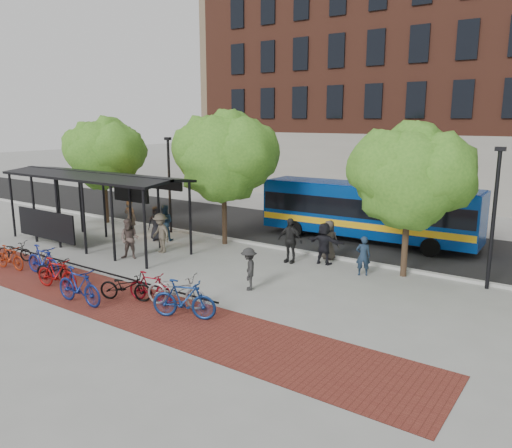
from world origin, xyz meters
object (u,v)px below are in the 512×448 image
Objects in this scene: tree_a at (105,151)px; pedestrian_2 at (164,223)px; bike_1 at (10,258)px; lamp_post_left at (169,182)px; bike_8 at (126,286)px; pedestrian_7 at (363,256)px; tree_c at (412,173)px; bike_4 at (54,270)px; pedestrian_4 at (290,240)px; pedestrian_9 at (249,269)px; bike_10 at (176,290)px; pedestrian_8 at (129,239)px; bike_5 at (57,273)px; pedestrian_3 at (161,233)px; bike_9 at (151,287)px; pedestrian_1 at (130,218)px; bike_2 at (47,256)px; pedestrian_6 at (329,240)px; bike_11 at (184,299)px; pedestrian_5 at (324,243)px; bus at (367,209)px; tree_b at (226,153)px; bike_0 at (15,251)px; bike_3 at (43,260)px; lamp_post_right at (494,215)px; bike_7 at (79,286)px.

tree_a is 6.97m from pedestrian_2.
bike_1 is (4.40, -8.49, -3.74)m from tree_a.
bike_8 is at bearing -53.57° from lamp_post_left.
bike_8 is 1.19× the size of pedestrian_7.
tree_c is 3.51× the size of bike_4.
pedestrian_9 is (0.63, -3.87, -0.19)m from pedestrian_4.
bike_8 is at bearing -36.26° from tree_a.
bike_10 is 1.20× the size of pedestrian_8.
bike_4 is 0.89× the size of bike_5.
pedestrian_8 is at bearing -91.81° from pedestrian_3.
pedestrian_2 is at bearing 5.75° from bike_5.
bike_9 is 10.31m from pedestrian_1.
lamp_post_left is at bearing 18.72° from bike_2.
lamp_post_left is 2.95× the size of pedestrian_6.
bike_11 reaches higher than bike_9.
bike_1 reaches higher than bike_8.
bike_1 is at bearing -108.85° from pedestrian_3.
bus is at bearing -90.43° from pedestrian_5.
tree_b reaches higher than bike_11.
pedestrian_1 reaches higher than bike_0.
bus reaches higher than bike_4.
pedestrian_5 is at bearing 32.20° from pedestrian_3.
bike_3 is 0.93× the size of bike_10.
tree_a reaches higher than pedestrian_7.
pedestrian_5 is (8.57, 0.92, -0.02)m from pedestrian_2.
pedestrian_8 is (-7.19, -5.01, 0.03)m from pedestrian_6.
bus is at bearing 147.14° from lamp_post_right.
pedestrian_2 is 3.52m from pedestrian_8.
tree_c is 3.05× the size of pedestrian_4.
bike_1 is at bearing -118.45° from tree_b.
pedestrian_1 reaches higher than bike_5.
lamp_post_left is at bearing 2.92° from tree_a.
pedestrian_9 reaches higher than bike_5.
bike_0 is 14.88m from pedestrian_7.
bike_0 is at bearing 76.48° from bike_10.
bike_7 is at bearing -56.38° from pedestrian_3.
pedestrian_1 is 10.84m from pedestrian_6.
pedestrian_7 reaches higher than bike_0.
pedestrian_2 is at bearing 33.71° from bike_10.
tree_a reaches higher than pedestrian_8.
bike_4 is 6.55m from bike_11.
pedestrian_9 is at bearing -68.48° from bike_3.
tree_b is 9.43m from bike_3.
bike_5 is 1.05× the size of pedestrian_8.
lamp_post_left is (-13.09, 0.25, -1.31)m from tree_c.
tree_c is 2.86× the size of bike_11.
bike_8 is (-6.89, -8.14, -3.56)m from tree_c.
bike_8 is (0.98, 1.14, -0.13)m from bike_7.
bus is at bearing -22.00° from bike_2.
pedestrian_7 is (5.45, 7.26, 0.30)m from bike_8.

